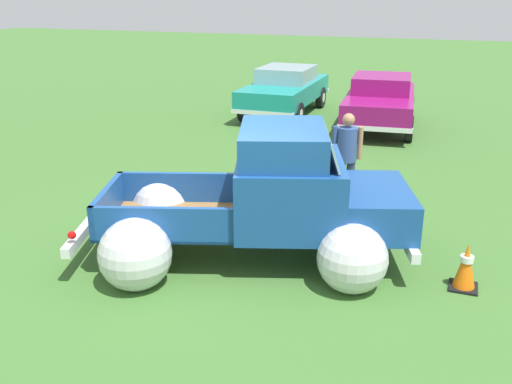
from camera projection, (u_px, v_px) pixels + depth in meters
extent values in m
plane|color=#3D6B2D|center=(244.00, 255.00, 8.28)|extent=(80.00, 80.00, 0.00)
cylinder|color=black|center=(338.00, 210.00, 8.92)|extent=(0.79, 0.45, 0.76)
cylinder|color=silver|center=(338.00, 210.00, 8.92)|extent=(0.40, 0.33, 0.34)
cylinder|color=black|center=(352.00, 260.00, 7.28)|extent=(0.79, 0.45, 0.76)
cylinder|color=silver|center=(352.00, 260.00, 7.28)|extent=(0.40, 0.33, 0.34)
cylinder|color=black|center=(162.00, 208.00, 9.01)|extent=(0.79, 0.45, 0.76)
cylinder|color=silver|center=(162.00, 208.00, 9.01)|extent=(0.40, 0.33, 0.34)
cylinder|color=black|center=(136.00, 257.00, 7.38)|extent=(0.79, 0.45, 0.76)
cylinder|color=silver|center=(136.00, 257.00, 7.38)|extent=(0.40, 0.33, 0.34)
sphere|color=silver|center=(162.00, 204.00, 9.04)|extent=(1.21, 1.21, 0.96)
sphere|color=silver|center=(135.00, 254.00, 7.31)|extent=(1.21, 1.21, 0.96)
cube|color=olive|center=(177.00, 220.00, 8.13)|extent=(2.43, 2.11, 0.04)
cube|color=#19478C|center=(184.00, 188.00, 8.73)|extent=(1.97, 0.72, 0.50)
cube|color=#19478C|center=(167.00, 226.00, 7.36)|extent=(1.97, 0.72, 0.50)
cube|color=#19478C|center=(246.00, 206.00, 8.02)|extent=(0.56, 1.49, 0.50)
cube|color=#19478C|center=(108.00, 204.00, 8.08)|extent=(0.56, 1.49, 0.50)
cube|color=#19478C|center=(289.00, 192.00, 7.92)|extent=(1.91, 2.07, 0.95)
cube|color=#19478C|center=(283.00, 143.00, 7.69)|extent=(1.58, 1.82, 0.45)
cube|color=#8CADB7|center=(330.00, 145.00, 7.67)|extent=(0.60, 1.43, 0.38)
cube|color=#19478C|center=(364.00, 206.00, 7.95)|extent=(1.70, 1.93, 0.55)
sphere|color=silver|center=(338.00, 207.00, 8.93)|extent=(1.16, 1.16, 0.92)
sphere|color=silver|center=(352.00, 258.00, 7.24)|extent=(1.16, 1.16, 0.92)
cube|color=silver|center=(89.00, 224.00, 8.20)|extent=(0.74, 1.92, 0.14)
cube|color=silver|center=(400.00, 228.00, 8.05)|extent=(0.74, 1.92, 0.14)
sphere|color=red|center=(106.00, 194.00, 8.88)|extent=(0.14, 0.14, 0.11)
sphere|color=red|center=(72.00, 235.00, 7.39)|extent=(0.14, 0.14, 0.11)
cylinder|color=black|center=(298.00, 114.00, 16.02)|extent=(0.21, 0.66, 0.66)
cylinder|color=silver|center=(298.00, 114.00, 16.02)|extent=(0.22, 0.30, 0.30)
cylinder|color=black|center=(244.00, 110.00, 16.53)|extent=(0.21, 0.66, 0.66)
cylinder|color=silver|center=(244.00, 110.00, 16.53)|extent=(0.22, 0.30, 0.30)
cylinder|color=black|center=(321.00, 97.00, 18.48)|extent=(0.21, 0.66, 0.66)
cylinder|color=silver|center=(321.00, 97.00, 18.48)|extent=(0.22, 0.30, 0.30)
cylinder|color=black|center=(273.00, 94.00, 18.99)|extent=(0.21, 0.66, 0.66)
cylinder|color=silver|center=(273.00, 94.00, 18.99)|extent=(0.22, 0.30, 0.30)
cube|color=teal|center=(285.00, 91.00, 17.38)|extent=(1.81, 4.36, 0.55)
cube|color=#8CADB7|center=(287.00, 74.00, 17.36)|extent=(1.54, 1.84, 0.45)
cube|color=silver|center=(303.00, 89.00, 19.35)|extent=(1.81, 0.13, 0.12)
cube|color=silver|center=(262.00, 113.00, 15.58)|extent=(1.81, 0.13, 0.12)
cylinder|color=black|center=(409.00, 129.00, 14.33)|extent=(0.26, 0.68, 0.66)
cylinder|color=silver|center=(409.00, 129.00, 14.33)|extent=(0.24, 0.32, 0.30)
cylinder|color=black|center=(344.00, 125.00, 14.73)|extent=(0.26, 0.68, 0.66)
cylinder|color=silver|center=(344.00, 125.00, 14.73)|extent=(0.24, 0.32, 0.30)
cylinder|color=black|center=(410.00, 108.00, 16.80)|extent=(0.26, 0.68, 0.66)
cylinder|color=silver|center=(410.00, 108.00, 16.80)|extent=(0.24, 0.32, 0.30)
cylinder|color=black|center=(354.00, 105.00, 17.20)|extent=(0.26, 0.68, 0.66)
cylinder|color=silver|center=(354.00, 105.00, 17.20)|extent=(0.24, 0.32, 0.30)
cube|color=#8C1466|center=(380.00, 103.00, 15.64)|extent=(2.17, 4.39, 0.55)
cube|color=#8C1466|center=(382.00, 84.00, 15.63)|extent=(1.69, 1.92, 0.45)
cube|color=silver|center=(383.00, 99.00, 17.62)|extent=(1.83, 0.27, 0.12)
cube|color=silver|center=(374.00, 129.00, 13.83)|extent=(1.83, 0.27, 0.12)
cylinder|color=navy|center=(340.00, 182.00, 10.15)|extent=(0.18, 0.18, 0.81)
cylinder|color=navy|center=(350.00, 183.00, 10.12)|extent=(0.18, 0.18, 0.81)
cylinder|color=#334C8C|center=(347.00, 144.00, 9.90)|extent=(0.41, 0.41, 0.60)
cylinder|color=#334C8C|center=(335.00, 142.00, 9.91)|extent=(0.11, 0.11, 0.57)
cylinder|color=#A87A56|center=(360.00, 143.00, 9.86)|extent=(0.11, 0.11, 0.57)
sphere|color=#A87A56|center=(349.00, 120.00, 9.75)|extent=(0.26, 0.26, 0.22)
cube|color=black|center=(463.00, 287.00, 7.37)|extent=(0.36, 0.36, 0.03)
cone|color=orange|center=(466.00, 265.00, 7.26)|extent=(0.28, 0.28, 0.60)
cylinder|color=white|center=(467.00, 259.00, 7.23)|extent=(0.17, 0.17, 0.08)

